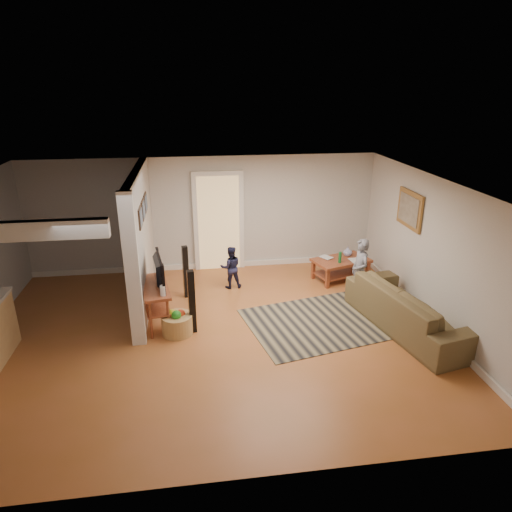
# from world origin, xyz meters

# --- Properties ---
(ground) EXTENTS (7.50, 7.50, 0.00)m
(ground) POSITION_xyz_m (0.00, 0.00, 0.00)
(ground) COLOR #965826
(ground) RESTS_ON ground
(room_shell) EXTENTS (7.54, 6.02, 2.52)m
(room_shell) POSITION_xyz_m (-1.07, 0.43, 1.46)
(room_shell) COLOR silver
(room_shell) RESTS_ON ground
(area_rug) EXTENTS (2.88, 2.36, 0.01)m
(area_rug) POSITION_xyz_m (1.90, 0.17, 0.01)
(area_rug) COLOR black
(area_rug) RESTS_ON ground
(sofa) EXTENTS (1.51, 2.71, 0.75)m
(sofa) POSITION_xyz_m (3.30, -0.24, 0.00)
(sofa) COLOR #494124
(sofa) RESTS_ON ground
(coffee_table) EXTENTS (1.30, 0.99, 0.68)m
(coffee_table) POSITION_xyz_m (2.81, 1.96, 0.35)
(coffee_table) COLOR maroon
(coffee_table) RESTS_ON ground
(tv_console) EXTENTS (0.60, 1.19, 0.98)m
(tv_console) POSITION_xyz_m (-0.94, 0.55, 0.65)
(tv_console) COLOR maroon
(tv_console) RESTS_ON ground
(speaker_left) EXTENTS (0.13, 0.13, 1.11)m
(speaker_left) POSITION_xyz_m (-0.34, 0.17, 0.55)
(speaker_left) COLOR black
(speaker_left) RESTS_ON ground
(speaker_right) EXTENTS (0.12, 0.12, 1.05)m
(speaker_right) POSITION_xyz_m (-0.44, 1.54, 0.52)
(speaker_right) COLOR black
(speaker_right) RESTS_ON ground
(toy_basket) EXTENTS (0.52, 0.52, 0.46)m
(toy_basket) POSITION_xyz_m (-0.60, 0.14, 0.19)
(toy_basket) COLOR #A68047
(toy_basket) RESTS_ON ground
(child) EXTENTS (0.34, 0.48, 1.26)m
(child) POSITION_xyz_m (2.79, 0.86, 0.00)
(child) COLOR slate
(child) RESTS_ON ground
(toddler) EXTENTS (0.45, 0.36, 0.88)m
(toddler) POSITION_xyz_m (0.45, 1.85, 0.00)
(toddler) COLOR #1C1C3A
(toddler) RESTS_ON ground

